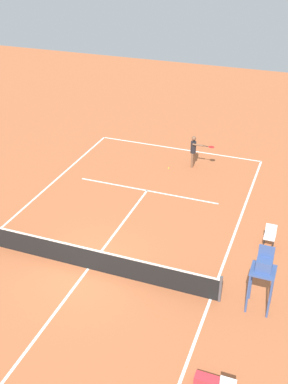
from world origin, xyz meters
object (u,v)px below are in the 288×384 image
object	(u,v)px
umpire_chair	(263,270)
equipment_bag	(208,382)
tennis_ball	(169,168)
courtside_chair_mid	(270,235)
player_serving	(194,149)

from	to	relation	value
umpire_chair	equipment_bag	distance (m)	3.99
equipment_bag	tennis_ball	bearing A→B (deg)	-67.26
courtside_chair_mid	equipment_bag	world-z (taller)	courtside_chair_mid
tennis_ball	equipment_bag	distance (m)	13.43
umpire_chair	courtside_chair_mid	bearing A→B (deg)	-87.77
equipment_bag	courtside_chair_mid	bearing A→B (deg)	-95.31
tennis_ball	courtside_chair_mid	distance (m)	7.79
tennis_ball	equipment_bag	xyz separation A→B (m)	(-5.19, 12.39, 0.12)
umpire_chair	courtside_chair_mid	size ratio (longest dim) A/B	2.54
courtside_chair_mid	equipment_bag	xyz separation A→B (m)	(0.68, 7.29, -0.38)
courtside_chair_mid	equipment_bag	size ratio (longest dim) A/B	1.25
tennis_ball	umpire_chair	xyz separation A→B (m)	(-6.01, 8.76, 1.57)
courtside_chair_mid	equipment_bag	distance (m)	7.33
player_serving	umpire_chair	distance (m)	10.63
umpire_chair	equipment_bag	xyz separation A→B (m)	(0.82, 3.63, -1.46)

